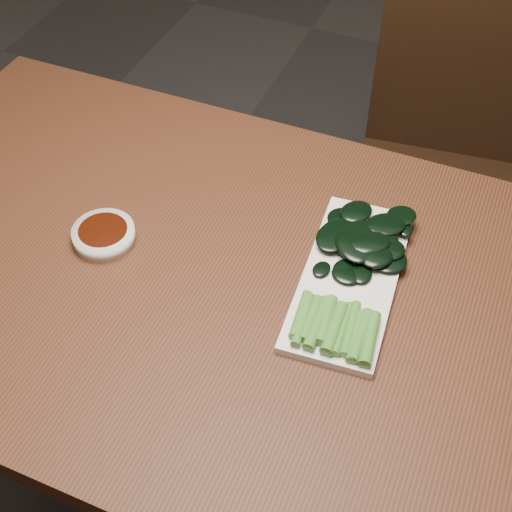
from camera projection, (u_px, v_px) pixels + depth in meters
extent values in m
plane|color=#302E2E|center=(245.00, 487.00, 1.67)|extent=(6.00, 6.00, 0.00)
cube|color=#442213|center=(239.00, 289.00, 1.13)|extent=(1.40, 0.80, 0.04)
cylinder|color=#442213|center=(63.00, 212.00, 1.79)|extent=(0.05, 0.05, 0.71)
cube|color=black|center=(438.00, 203.00, 1.70)|extent=(0.46, 0.46, 0.04)
cylinder|color=black|center=(341.00, 302.00, 1.78)|extent=(0.04, 0.04, 0.41)
cylinder|color=black|center=(486.00, 334.00, 1.72)|extent=(0.04, 0.04, 0.41)
cylinder|color=black|center=(366.00, 207.00, 2.01)|extent=(0.04, 0.04, 0.41)
cylinder|color=black|center=(495.00, 232.00, 1.95)|extent=(0.04, 0.04, 0.41)
cube|color=black|center=(466.00, 73.00, 1.64)|extent=(0.42, 0.08, 0.44)
cylinder|color=silver|center=(104.00, 235.00, 1.16)|extent=(0.10, 0.10, 0.03)
cylinder|color=#391105|center=(103.00, 230.00, 1.16)|extent=(0.08, 0.08, 0.00)
cube|color=silver|center=(350.00, 279.00, 1.11)|extent=(0.17, 0.34, 0.01)
cylinder|color=#44842D|center=(301.00, 315.00, 1.04)|extent=(0.02, 0.09, 0.02)
cylinder|color=#44842D|center=(303.00, 320.00, 1.04)|extent=(0.03, 0.09, 0.02)
cylinder|color=#44842D|center=(311.00, 318.00, 1.04)|extent=(0.02, 0.08, 0.01)
cylinder|color=#44842D|center=(318.00, 323.00, 1.03)|extent=(0.02, 0.10, 0.02)
cylinder|color=#44842D|center=(326.00, 320.00, 1.03)|extent=(0.03, 0.09, 0.02)
cylinder|color=#44842D|center=(334.00, 328.00, 1.02)|extent=(0.02, 0.09, 0.02)
cylinder|color=#44842D|center=(342.00, 329.00, 1.03)|extent=(0.02, 0.09, 0.01)
cylinder|color=#44842D|center=(351.00, 329.00, 1.03)|extent=(0.03, 0.10, 0.01)
cylinder|color=#44842D|center=(356.00, 336.00, 1.02)|extent=(0.03, 0.09, 0.01)
cylinder|color=#44842D|center=(361.00, 335.00, 1.02)|extent=(0.02, 0.09, 0.02)
cylinder|color=#44842D|center=(370.00, 339.00, 1.01)|extent=(0.03, 0.09, 0.02)
ellipsoid|color=black|center=(356.00, 212.00, 1.18)|extent=(0.07, 0.07, 0.01)
ellipsoid|color=black|center=(376.00, 244.00, 1.14)|extent=(0.07, 0.07, 0.01)
ellipsoid|color=black|center=(388.00, 259.00, 1.12)|extent=(0.07, 0.07, 0.01)
ellipsoid|color=black|center=(386.00, 224.00, 1.15)|extent=(0.08, 0.08, 0.01)
ellipsoid|color=black|center=(380.00, 237.00, 1.14)|extent=(0.04, 0.04, 0.01)
ellipsoid|color=black|center=(387.00, 240.00, 1.14)|extent=(0.05, 0.05, 0.01)
ellipsoid|color=black|center=(362.00, 233.00, 1.15)|extent=(0.09, 0.09, 0.01)
ellipsoid|color=black|center=(376.00, 256.00, 1.11)|extent=(0.07, 0.07, 0.01)
ellipsoid|color=black|center=(391.00, 250.00, 1.12)|extent=(0.05, 0.06, 0.01)
ellipsoid|color=black|center=(357.00, 239.00, 1.14)|extent=(0.06, 0.05, 0.01)
ellipsoid|color=black|center=(369.00, 243.00, 1.12)|extent=(0.09, 0.08, 0.01)
ellipsoid|color=black|center=(347.00, 221.00, 1.18)|extent=(0.08, 0.08, 0.01)
ellipsoid|color=black|center=(403.00, 226.00, 1.16)|extent=(0.05, 0.06, 0.01)
ellipsoid|color=black|center=(354.00, 246.00, 1.12)|extent=(0.09, 0.10, 0.01)
ellipsoid|color=black|center=(337.00, 235.00, 1.14)|extent=(0.08, 0.10, 0.01)
ellipsoid|color=black|center=(401.00, 216.00, 1.17)|extent=(0.07, 0.07, 0.01)
ellipsoid|color=black|center=(322.00, 269.00, 1.10)|extent=(0.03, 0.04, 0.01)
ellipsoid|color=black|center=(362.00, 273.00, 1.10)|extent=(0.04, 0.05, 0.01)
ellipsoid|color=black|center=(346.00, 275.00, 1.10)|extent=(0.05, 0.04, 0.01)
ellipsoid|color=black|center=(343.00, 268.00, 1.11)|extent=(0.04, 0.04, 0.01)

